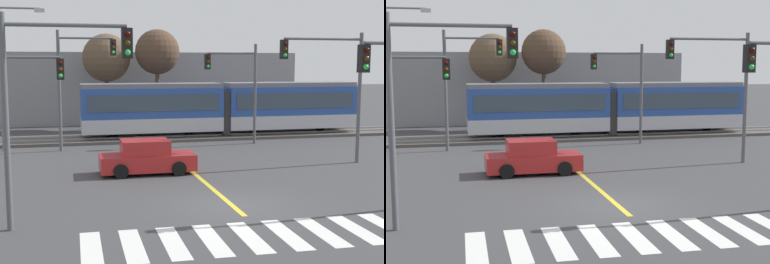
# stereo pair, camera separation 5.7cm
# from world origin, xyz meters

# --- Properties ---
(ground_plane) EXTENTS (200.00, 200.00, 0.00)m
(ground_plane) POSITION_xyz_m (0.00, 0.00, 0.00)
(ground_plane) COLOR #3D3D3F
(track_bed) EXTENTS (120.00, 4.00, 0.18)m
(track_bed) POSITION_xyz_m (0.00, 17.08, 0.09)
(track_bed) COLOR #4C4742
(track_bed) RESTS_ON ground
(rail_near) EXTENTS (120.00, 0.08, 0.10)m
(rail_near) POSITION_xyz_m (0.00, 16.36, 0.23)
(rail_near) COLOR #939399
(rail_near) RESTS_ON track_bed
(rail_far) EXTENTS (120.00, 0.08, 0.10)m
(rail_far) POSITION_xyz_m (0.00, 17.80, 0.23)
(rail_far) COLOR #939399
(rail_far) RESTS_ON track_bed
(light_rail_tram) EXTENTS (18.50, 2.64, 3.43)m
(light_rail_tram) POSITION_xyz_m (4.66, 17.08, 2.05)
(light_rail_tram) COLOR #B7BAC1
(light_rail_tram) RESTS_ON track_bed
(crosswalk_stripe_0) EXTENTS (0.60, 2.81, 0.01)m
(crosswalk_stripe_0) POSITION_xyz_m (-4.95, -3.26, 0.00)
(crosswalk_stripe_0) COLOR silver
(crosswalk_stripe_0) RESTS_ON ground
(crosswalk_stripe_1) EXTENTS (0.60, 2.81, 0.01)m
(crosswalk_stripe_1) POSITION_xyz_m (-3.85, -3.27, 0.00)
(crosswalk_stripe_1) COLOR silver
(crosswalk_stripe_1) RESTS_ON ground
(crosswalk_stripe_2) EXTENTS (0.60, 2.81, 0.01)m
(crosswalk_stripe_2) POSITION_xyz_m (-2.75, -3.28, 0.00)
(crosswalk_stripe_2) COLOR silver
(crosswalk_stripe_2) RESTS_ON ground
(crosswalk_stripe_3) EXTENTS (0.60, 2.81, 0.01)m
(crosswalk_stripe_3) POSITION_xyz_m (-1.65, -3.30, 0.00)
(crosswalk_stripe_3) COLOR silver
(crosswalk_stripe_3) RESTS_ON ground
(crosswalk_stripe_4) EXTENTS (0.60, 2.81, 0.01)m
(crosswalk_stripe_4) POSITION_xyz_m (-0.55, -3.31, 0.00)
(crosswalk_stripe_4) COLOR silver
(crosswalk_stripe_4) RESTS_ON ground
(crosswalk_stripe_5) EXTENTS (0.60, 2.81, 0.01)m
(crosswalk_stripe_5) POSITION_xyz_m (0.55, -3.33, 0.00)
(crosswalk_stripe_5) COLOR silver
(crosswalk_stripe_5) RESTS_ON ground
(crosswalk_stripe_6) EXTENTS (0.60, 2.81, 0.01)m
(crosswalk_stripe_6) POSITION_xyz_m (1.65, -3.34, 0.00)
(crosswalk_stripe_6) COLOR silver
(crosswalk_stripe_6) RESTS_ON ground
(crosswalk_stripe_7) EXTENTS (0.60, 2.81, 0.01)m
(crosswalk_stripe_7) POSITION_xyz_m (2.75, -3.36, 0.00)
(crosswalk_stripe_7) COLOR silver
(crosswalk_stripe_7) RESTS_ON ground
(lane_centre_line) EXTENTS (0.20, 16.40, 0.01)m
(lane_centre_line) POSITION_xyz_m (0.00, 6.88, 0.00)
(lane_centre_line) COLOR gold
(lane_centre_line) RESTS_ON ground
(sedan_crossing) EXTENTS (4.20, 1.93, 1.52)m
(sedan_crossing) POSITION_xyz_m (-2.05, 6.13, 0.70)
(sedan_crossing) COLOR #B22323
(sedan_crossing) RESTS_ON ground
(traffic_light_near_left) EXTENTS (3.75, 0.38, 6.29)m
(traffic_light_near_left) POSITION_xyz_m (-5.95, -1.11, 4.19)
(traffic_light_near_left) COLOR #515459
(traffic_light_near_left) RESTS_ON ground
(traffic_light_mid_right) EXTENTS (4.25, 0.38, 6.35)m
(traffic_light_mid_right) POSITION_xyz_m (7.08, 6.40, 4.27)
(traffic_light_mid_right) COLOR #515459
(traffic_light_mid_right) RESTS_ON ground
(traffic_light_far_left) EXTENTS (3.25, 0.38, 6.71)m
(traffic_light_far_left) POSITION_xyz_m (-4.82, 13.40, 4.37)
(traffic_light_far_left) COLOR #515459
(traffic_light_far_left) RESTS_ON ground
(traffic_light_far_right) EXTENTS (3.25, 0.38, 6.05)m
(traffic_light_far_right) POSITION_xyz_m (4.67, 13.65, 3.91)
(traffic_light_far_right) COLOR #515459
(traffic_light_far_right) RESTS_ON ground
(street_lamp_west) EXTENTS (2.56, 0.28, 8.11)m
(street_lamp_west) POSITION_xyz_m (-8.68, 14.24, 4.67)
(street_lamp_west) COLOR slate
(street_lamp_west) RESTS_ON ground
(bare_tree_west) EXTENTS (3.53, 3.53, 7.07)m
(bare_tree_west) POSITION_xyz_m (-2.50, 22.85, 5.27)
(bare_tree_west) COLOR brown
(bare_tree_west) RESTS_ON ground
(bare_tree_east) EXTENTS (3.27, 3.27, 7.36)m
(bare_tree_east) POSITION_xyz_m (1.10, 21.77, 5.68)
(bare_tree_east) COLOR brown
(bare_tree_east) RESTS_ON ground
(building_backdrop_far) EXTENTS (25.71, 6.00, 5.78)m
(building_backdrop_far) POSITION_xyz_m (0.84, 28.70, 2.89)
(building_backdrop_far) COLOR gray
(building_backdrop_far) RESTS_ON ground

